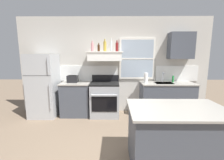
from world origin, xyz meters
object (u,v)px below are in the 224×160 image
at_px(bottle_clear_tall, 111,46).
at_px(bottle_red_label_wine, 117,47).
at_px(bottle_brown_stout, 99,48).
at_px(kitchen_island, 176,137).
at_px(refrigerator, 44,85).
at_px(bottle_champagne_gold_foil, 105,46).
at_px(paper_towel_roll, 146,78).
at_px(bottle_rose_pink, 92,47).
at_px(toaster, 73,79).
at_px(dish_soap_bottle, 173,79).
at_px(stove_range, 105,99).

height_order(bottle_clear_tall, bottle_red_label_wine, bottle_clear_tall).
relative_size(bottle_brown_stout, bottle_red_label_wine, 0.78).
bearing_deg(bottle_clear_tall, bottle_brown_stout, -178.76).
bearing_deg(bottle_red_label_wine, bottle_brown_stout, 170.51).
bearing_deg(kitchen_island, refrigerator, 145.56).
relative_size(bottle_champagne_gold_foil, kitchen_island, 0.23).
height_order(refrigerator, bottle_red_label_wine, bottle_red_label_wine).
distance_m(bottle_clear_tall, paper_towel_roll, 1.27).
distance_m(bottle_rose_pink, bottle_clear_tall, 0.51).
bearing_deg(bottle_rose_pink, bottle_brown_stout, 2.81).
relative_size(bottle_clear_tall, bottle_red_label_wine, 1.21).
xyz_separation_m(refrigerator, bottle_clear_tall, (1.82, 0.16, 1.05)).
height_order(refrigerator, paper_towel_roll, refrigerator).
bearing_deg(toaster, bottle_champagne_gold_foil, 0.71).
distance_m(bottle_champagne_gold_foil, dish_soap_bottle, 2.07).
height_order(bottle_red_label_wine, dish_soap_bottle, bottle_red_label_wine).
bearing_deg(paper_towel_roll, kitchen_island, -88.65).
bearing_deg(refrigerator, toaster, 7.08).
bearing_deg(bottle_rose_pink, bottle_red_label_wine, -6.37).
distance_m(bottle_champagne_gold_foil, paper_towel_roll, 1.39).
bearing_deg(toaster, paper_towel_roll, -0.98).
relative_size(refrigerator, bottle_rose_pink, 5.95).
height_order(toaster, paper_towel_roll, paper_towel_roll).
distance_m(refrigerator, bottle_brown_stout, 1.79).
height_order(toaster, dish_soap_bottle, toaster).
bearing_deg(bottle_champagne_gold_foil, bottle_brown_stout, 163.48).
xyz_separation_m(stove_range, bottle_champagne_gold_foil, (0.00, 0.08, 1.42)).
xyz_separation_m(stove_range, bottle_clear_tall, (0.17, 0.14, 1.43)).
relative_size(bottle_rose_pink, bottle_champagne_gold_foil, 0.87).
bearing_deg(bottle_champagne_gold_foil, kitchen_island, -60.41).
xyz_separation_m(refrigerator, bottle_champagne_gold_foil, (1.65, 0.11, 1.04)).
xyz_separation_m(bottle_rose_pink, bottle_clear_tall, (0.50, 0.02, 0.03)).
relative_size(bottle_champagne_gold_foil, dish_soap_bottle, 1.80).
bearing_deg(refrigerator, dish_soap_bottle, 2.60).
relative_size(stove_range, bottle_champagne_gold_foil, 3.36).
bearing_deg(bottle_brown_stout, bottle_rose_pink, -177.19).
relative_size(bottle_brown_stout, bottle_clear_tall, 0.65).
relative_size(stove_range, dish_soap_bottle, 6.06).
bearing_deg(stove_range, refrigerator, -179.20).
xyz_separation_m(bottle_champagne_gold_foil, paper_towel_roll, (1.11, -0.05, -0.84)).
bearing_deg(bottle_brown_stout, kitchen_island, -57.54).
bearing_deg(toaster, bottle_red_label_wine, -0.95).
bearing_deg(paper_towel_roll, toaster, 179.02).
relative_size(stove_range, bottle_red_label_wine, 3.81).
xyz_separation_m(refrigerator, stove_range, (1.65, 0.02, -0.38)).
bearing_deg(bottle_rose_pink, bottle_champagne_gold_foil, -7.11).
distance_m(paper_towel_roll, dish_soap_bottle, 0.78).
xyz_separation_m(toaster, stove_range, (0.89, -0.07, -0.54)).
height_order(bottle_rose_pink, bottle_clear_tall, bottle_clear_tall).
bearing_deg(bottle_red_label_wine, stove_range, -170.92).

